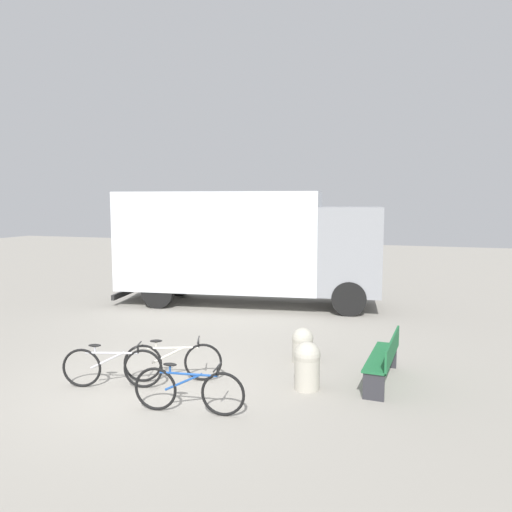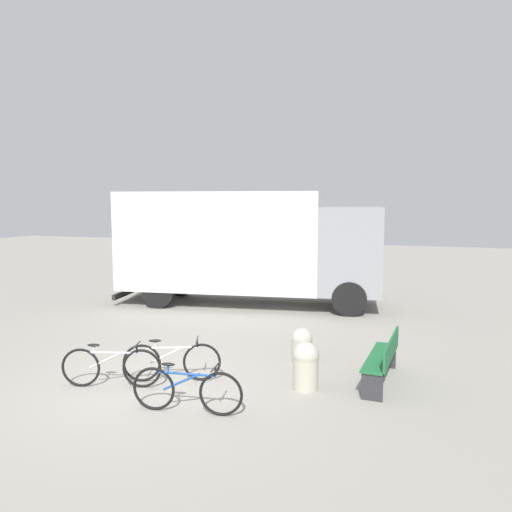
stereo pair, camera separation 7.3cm
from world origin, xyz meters
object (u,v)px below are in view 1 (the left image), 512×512
at_px(delivery_truck, 244,243).
at_px(bollard_far_bench, 303,344).
at_px(park_bench, 386,357).
at_px(bollard_near_bench, 307,364).
at_px(bicycle_near, 112,367).
at_px(bicycle_far, 188,390).
at_px(bicycle_middle, 173,361).

xyz_separation_m(delivery_truck, bollard_far_bench, (2.94, -4.89, -1.54)).
xyz_separation_m(park_bench, bollard_near_bench, (-1.25, -0.70, -0.04)).
bearing_deg(bicycle_near, bollard_far_bench, 23.91).
xyz_separation_m(bicycle_far, bollard_near_bench, (1.49, 1.51, 0.07)).
distance_m(bicycle_middle, bicycle_far, 1.41).
distance_m(delivery_truck, bicycle_middle, 6.90).
height_order(bicycle_near, bicycle_far, same).
height_order(delivery_truck, bicycle_middle, delivery_truck).
distance_m(park_bench, bicycle_middle, 3.75).
bearing_deg(bollard_far_bench, bicycle_far, -110.74).
bearing_deg(bicycle_far, bollard_near_bench, 38.45).
bearing_deg(bicycle_middle, bollard_near_bench, -11.85).
xyz_separation_m(park_bench, bicycle_near, (-4.44, -1.67, -0.11)).
height_order(delivery_truck, bollard_far_bench, delivery_truck).
relative_size(bicycle_middle, bicycle_far, 0.95).
bearing_deg(park_bench, bicycle_near, 114.39).
relative_size(bicycle_near, bicycle_middle, 1.03).
distance_m(bollard_near_bench, bollard_far_bench, 1.44).
bearing_deg(bicycle_far, park_bench, 31.97).
bearing_deg(bollard_near_bench, bollard_far_bench, 105.74).
relative_size(delivery_truck, bicycle_far, 4.74).
distance_m(delivery_truck, park_bench, 7.35).
height_order(bicycle_middle, bicycle_far, same).
height_order(park_bench, bicycle_far, park_bench).
relative_size(park_bench, bicycle_far, 1.07).
xyz_separation_m(delivery_truck, park_bench, (4.58, -5.58, -1.43)).
xyz_separation_m(park_bench, bicycle_far, (-2.73, -2.21, -0.11)).
bearing_deg(delivery_truck, park_bench, -58.09).
distance_m(delivery_truck, bollard_near_bench, 7.26).
xyz_separation_m(delivery_truck, bicycle_middle, (0.99, -6.66, -1.54)).
height_order(bicycle_far, bollard_far_bench, bicycle_far).
bearing_deg(bollard_far_bench, park_bench, -22.77).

